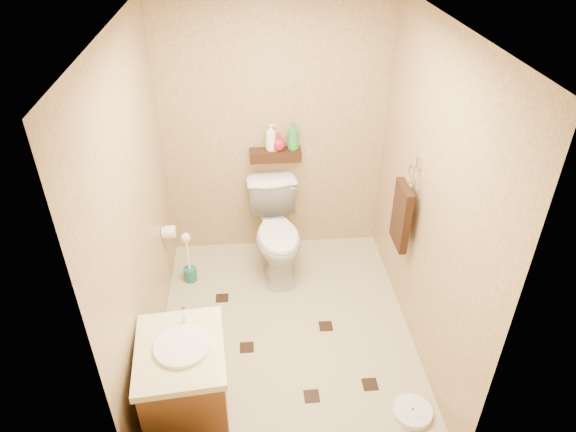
{
  "coord_description": "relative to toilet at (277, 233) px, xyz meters",
  "views": [
    {
      "loc": [
        -0.24,
        -2.96,
        3.08
      ],
      "look_at": [
        0.03,
        0.25,
        0.97
      ],
      "focal_mm": 32.0,
      "sensor_mm": 36.0,
      "label": 1
    }
  ],
  "objects": [
    {
      "name": "ground",
      "position": [
        0.01,
        -0.83,
        -0.41
      ],
      "size": [
        2.5,
        2.5,
        0.0
      ],
      "primitive_type": "plane",
      "color": "#BAAF88",
      "rests_on": "ground"
    },
    {
      "name": "wall_back",
      "position": [
        0.01,
        0.42,
        0.79
      ],
      "size": [
        2.0,
        0.04,
        2.4
      ],
      "primitive_type": "cube",
      "color": "tan",
      "rests_on": "ground"
    },
    {
      "name": "wall_front",
      "position": [
        0.01,
        -2.08,
        0.79
      ],
      "size": [
        2.0,
        0.04,
        2.4
      ],
      "primitive_type": "cube",
      "color": "tan",
      "rests_on": "ground"
    },
    {
      "name": "wall_left",
      "position": [
        -0.99,
        -0.83,
        0.79
      ],
      "size": [
        0.04,
        2.5,
        2.4
      ],
      "primitive_type": "cube",
      "color": "tan",
      "rests_on": "ground"
    },
    {
      "name": "wall_right",
      "position": [
        1.01,
        -0.83,
        0.79
      ],
      "size": [
        0.04,
        2.5,
        2.4
      ],
      "primitive_type": "cube",
      "color": "tan",
      "rests_on": "ground"
    },
    {
      "name": "ceiling",
      "position": [
        0.01,
        -0.83,
        1.99
      ],
      "size": [
        2.0,
        2.5,
        0.02
      ],
      "primitive_type": "cube",
      "color": "silver",
      "rests_on": "wall_back"
    },
    {
      "name": "wall_shelf",
      "position": [
        0.01,
        0.34,
        0.61
      ],
      "size": [
        0.46,
        0.14,
        0.1
      ],
      "primitive_type": "cube",
      "color": "#341F0E",
      "rests_on": "wall_back"
    },
    {
      "name": "floor_accents",
      "position": [
        0.03,
        -0.87,
        -0.41
      ],
      "size": [
        1.2,
        1.37,
        0.01
      ],
      "color": "black",
      "rests_on": "ground"
    },
    {
      "name": "toilet",
      "position": [
        0.0,
        0.0,
        0.0
      ],
      "size": [
        0.52,
        0.84,
        0.82
      ],
      "primitive_type": "imported",
      "rotation": [
        0.0,
        0.0,
        0.09
      ],
      "color": "white",
      "rests_on": "ground"
    },
    {
      "name": "vanity",
      "position": [
        -0.69,
        -1.64,
        -0.01
      ],
      "size": [
        0.57,
        0.67,
        0.89
      ],
      "rotation": [
        0.0,
        0.0,
        0.08
      ],
      "color": "brown",
      "rests_on": "ground"
    },
    {
      "name": "bathroom_scale",
      "position": [
        0.81,
        -1.67,
        -0.38
      ],
      "size": [
        0.32,
        0.32,
        0.05
      ],
      "rotation": [
        0.0,
        0.0,
        0.22
      ],
      "color": "white",
      "rests_on": "ground"
    },
    {
      "name": "toilet_brush",
      "position": [
        -0.81,
        -0.1,
        -0.23
      ],
      "size": [
        0.12,
        0.12,
        0.52
      ],
      "color": "#196763",
      "rests_on": "ground"
    },
    {
      "name": "towel_ring",
      "position": [
        0.93,
        -0.58,
        0.54
      ],
      "size": [
        0.12,
        0.3,
        0.76
      ],
      "color": "silver",
      "rests_on": "wall_right"
    },
    {
      "name": "toilet_paper",
      "position": [
        -0.93,
        -0.18,
        0.19
      ],
      "size": [
        0.12,
        0.11,
        0.12
      ],
      "color": "white",
      "rests_on": "wall_left"
    },
    {
      "name": "bottle_a",
      "position": [
        -0.03,
        0.34,
        0.79
      ],
      "size": [
        0.13,
        0.13,
        0.25
      ],
      "primitive_type": "imported",
      "rotation": [
        0.0,
        0.0,
        1.13
      ],
      "color": "white",
      "rests_on": "wall_shelf"
    },
    {
      "name": "bottle_b",
      "position": [
        0.03,
        0.34,
        0.73
      ],
      "size": [
        0.08,
        0.08,
        0.14
      ],
      "primitive_type": "imported",
      "rotation": [
        0.0,
        0.0,
        4.98
      ],
      "color": "gold",
      "rests_on": "wall_shelf"
    },
    {
      "name": "bottle_c",
      "position": [
        0.04,
        0.34,
        0.74
      ],
      "size": [
        0.15,
        0.15,
        0.16
      ],
      "primitive_type": "imported",
      "rotation": [
        0.0,
        0.0,
        2.91
      ],
      "color": "red",
      "rests_on": "wall_shelf"
    },
    {
      "name": "bottle_d",
      "position": [
        0.17,
        0.34,
        0.79
      ],
      "size": [
        0.14,
        0.14,
        0.26
      ],
      "primitive_type": "imported",
      "rotation": [
        0.0,
        0.0,
        0.6
      ],
      "color": "#2F8D37",
      "rests_on": "wall_shelf"
    }
  ]
}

